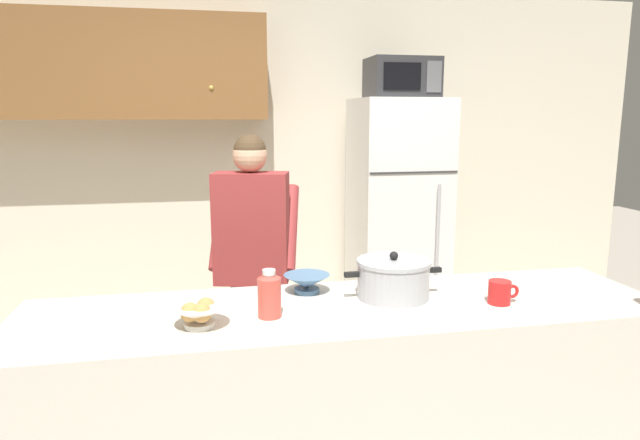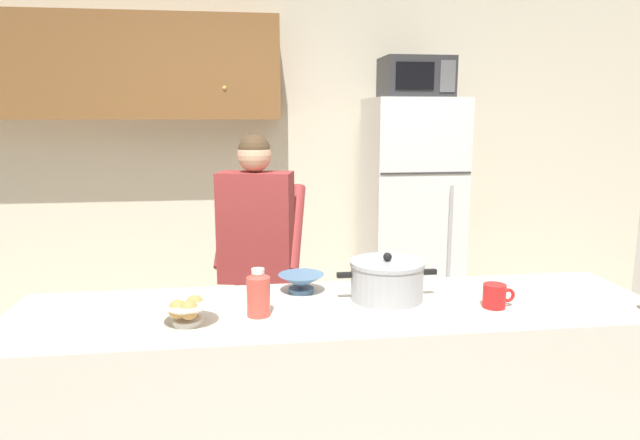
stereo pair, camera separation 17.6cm
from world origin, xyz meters
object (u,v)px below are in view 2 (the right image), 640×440
coffee_mug (495,296)px  bread_bowl (187,311)px  cooking_pot (387,280)px  refrigerator (410,222)px  microwave (416,78)px  person_near_pot (257,244)px  empty_bowl (301,282)px  bottle_near_edge (258,293)px

coffee_mug → bread_bowl: bread_bowl is taller
cooking_pot → coffee_mug: (0.40, -0.16, -0.03)m
refrigerator → microwave: 1.04m
bread_bowl → person_near_pot: bearing=75.4°
person_near_pot → empty_bowl: person_near_pot is taller
refrigerator → cooking_pot: bearing=-109.7°
bottle_near_edge → empty_bowl: bearing=54.3°
empty_bowl → bottle_near_edge: bearing=-125.7°
cooking_pot → bottle_near_edge: bearing=-166.2°
coffee_mug → empty_bowl: 0.80m
cooking_pot → person_near_pot: bearing=120.6°
microwave → bread_bowl: 2.60m
microwave → empty_bowl: size_ratio=2.43×
refrigerator → bottle_near_edge: size_ratio=9.69×
microwave → coffee_mug: 2.16m
empty_bowl → bottle_near_edge: (-0.19, -0.26, 0.04)m
cooking_pot → bread_bowl: 0.81m
empty_bowl → microwave: bearing=58.9°
refrigerator → bottle_near_edge: refrigerator is taller
refrigerator → bread_bowl: size_ratio=8.84×
coffee_mug → empty_bowl: coffee_mug is taller
cooking_pot → coffee_mug: bearing=-22.2°
bottle_near_edge → person_near_pot: bearing=89.0°
coffee_mug → refrigerator: bearing=83.0°
person_near_pot → empty_bowl: (0.17, -0.74, -0.01)m
person_near_pot → cooking_pot: (0.52, -0.87, 0.03)m
person_near_pot → refrigerator: bearing=38.3°
microwave → coffee_mug: bearing=-97.1°
cooking_pot → empty_bowl: size_ratio=2.12×
empty_bowl → cooking_pot: bearing=-21.1°
microwave → bread_bowl: bearing=-126.3°
bread_bowl → coffee_mug: bearing=1.2°
refrigerator → microwave: size_ratio=3.73×
bread_bowl → empty_bowl: bread_bowl is taller
refrigerator → person_near_pot: bearing=-141.7°
cooking_pot → bottle_near_edge: 0.55m
empty_bowl → bottle_near_edge: bottle_near_edge is taller
refrigerator → empty_bowl: refrigerator is taller
refrigerator → cooking_pot: 1.89m
empty_bowl → bread_bowl: bearing=-144.5°
microwave → person_near_pot: bearing=-142.4°
coffee_mug → empty_bowl: size_ratio=0.66×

